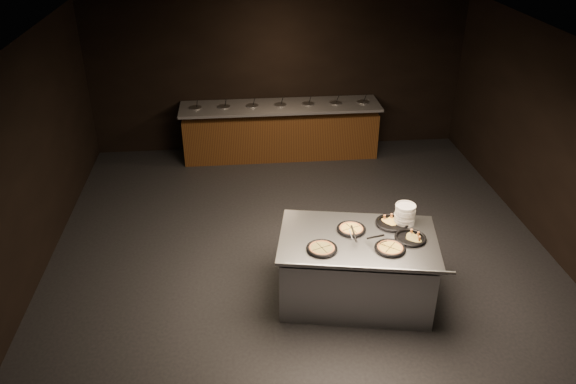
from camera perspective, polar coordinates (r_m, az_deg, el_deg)
The scene contains 11 objects.
room at distance 7.03m, azimuth 1.72°, elevation 2.29°, with size 7.02×8.02×2.92m.
salad_bar at distance 10.67m, azimuth -0.76°, elevation 5.94°, with size 3.70×0.83×1.18m.
serving_counter at distance 7.00m, azimuth 6.92°, elevation -7.86°, with size 2.05×1.53×0.90m.
plate_stack at distance 7.06m, azimuth 11.79°, elevation -2.20°, with size 0.25×0.25×0.25m, color silver.
pan_veggie_whole at distance 6.48m, azimuth 3.46°, elevation -5.74°, with size 0.36×0.36×0.04m.
pan_cheese_whole at distance 6.86m, azimuth 6.44°, elevation -3.74°, with size 0.35×0.35×0.04m.
pan_cheese_slices_a at distance 7.05m, azimuth 10.51°, elevation -3.11°, with size 0.41×0.41×0.04m.
pan_cheese_slices_b at distance 6.58m, azimuth 10.34°, elevation -5.62°, with size 0.36×0.36×0.04m.
pan_veggie_slices at distance 6.81m, azimuth 12.32°, elevation -4.57°, with size 0.38×0.38×0.04m.
server_left at distance 6.66m, azimuth 6.54°, elevation -4.23°, with size 0.13×0.33×0.16m.
server_right at distance 6.60m, azimuth 9.26°, elevation -4.80°, with size 0.31×0.23×0.17m.
Camera 1 is at (-0.83, -6.23, 4.59)m, focal length 35.00 mm.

